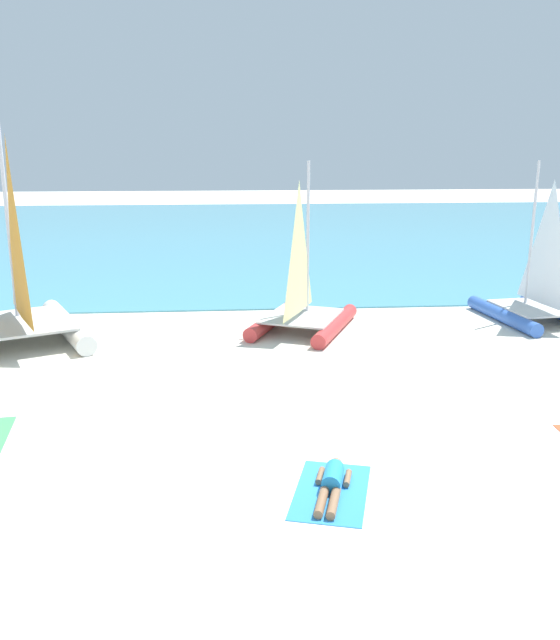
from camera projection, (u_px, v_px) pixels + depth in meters
name	position (u px, v px, depth m)	size (l,w,h in m)	color
ground_plane	(267.00, 315.00, 21.09)	(120.00, 120.00, 0.00)	silver
ocean_water	(247.00, 232.00, 40.93)	(120.00, 40.00, 0.05)	#4C9EB7
sailboat_red	(302.00, 306.00, 19.13)	(3.62, 4.31, 4.80)	#CC3838
sailboat_white	(20.00, 309.00, 17.95)	(4.68, 5.52, 6.14)	white
sailboat_blue	(535.00, 298.00, 20.15)	(2.81, 3.95, 4.78)	blue
towel_middle	(331.00, 492.00, 10.30)	(1.10, 1.90, 0.01)	#338CD8
sunbather_middle	(332.00, 482.00, 10.33)	(0.80, 1.55, 0.30)	#268CCC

